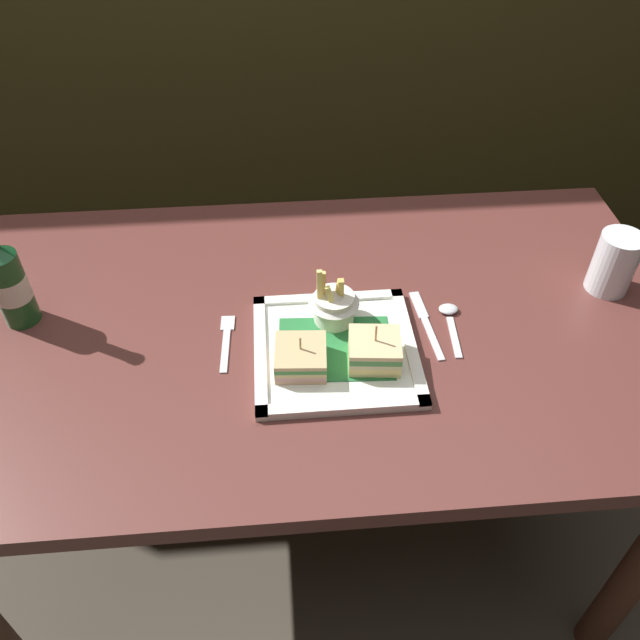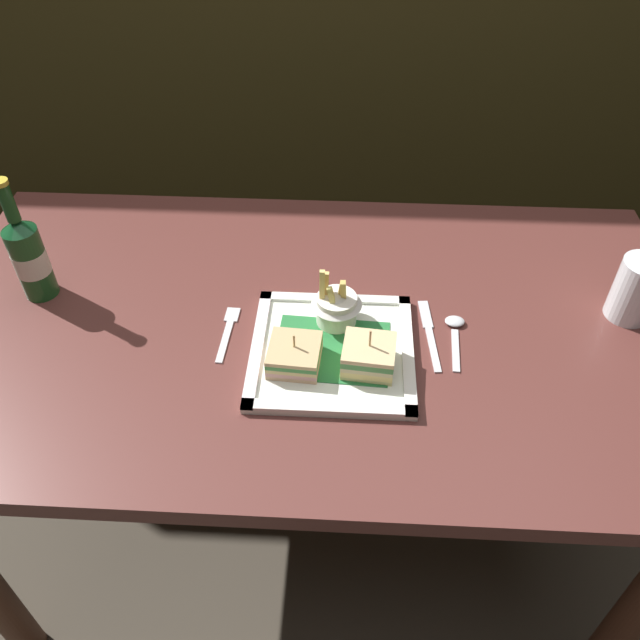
% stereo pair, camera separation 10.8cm
% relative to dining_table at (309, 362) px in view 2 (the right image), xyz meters
% --- Properties ---
extents(ground_plane, '(6.00, 6.00, 0.00)m').
position_rel_dining_table_xyz_m(ground_plane, '(0.00, 0.00, -0.63)').
color(ground_plane, '#443C31').
extents(dining_table, '(1.38, 0.78, 0.74)m').
position_rel_dining_table_xyz_m(dining_table, '(0.00, 0.00, 0.00)').
color(dining_table, brown).
rests_on(dining_table, ground_plane).
extents(square_plate, '(0.27, 0.27, 0.02)m').
position_rel_dining_table_xyz_m(square_plate, '(0.05, -0.08, 0.12)').
color(square_plate, white).
rests_on(square_plate, dining_table).
extents(sandwich_half_left, '(0.09, 0.09, 0.06)m').
position_rel_dining_table_xyz_m(sandwich_half_left, '(-0.02, -0.11, 0.14)').
color(sandwich_half_left, tan).
rests_on(sandwich_half_left, square_plate).
extents(sandwich_half_right, '(0.09, 0.09, 0.08)m').
position_rel_dining_table_xyz_m(sandwich_half_right, '(0.11, -0.11, 0.14)').
color(sandwich_half_right, '#D4C27B').
rests_on(sandwich_half_right, square_plate).
extents(fries_cup, '(0.09, 0.09, 0.11)m').
position_rel_dining_table_xyz_m(fries_cup, '(0.05, -0.01, 0.16)').
color(fries_cup, white).
rests_on(fries_cup, square_plate).
extents(beer_bottle, '(0.06, 0.06, 0.24)m').
position_rel_dining_table_xyz_m(beer_bottle, '(-0.50, 0.05, 0.20)').
color(beer_bottle, '#1C4D20').
rests_on(beer_bottle, dining_table).
extents(water_glass, '(0.08, 0.08, 0.12)m').
position_rel_dining_table_xyz_m(water_glass, '(0.57, 0.05, 0.16)').
color(water_glass, silver).
rests_on(water_glass, dining_table).
extents(fork, '(0.03, 0.14, 0.00)m').
position_rel_dining_table_xyz_m(fork, '(-0.14, -0.03, 0.11)').
color(fork, silver).
rests_on(fork, dining_table).
extents(knife, '(0.03, 0.18, 0.00)m').
position_rel_dining_table_xyz_m(knife, '(0.21, -0.02, 0.11)').
color(knife, silver).
rests_on(knife, dining_table).
extents(spoon, '(0.04, 0.13, 0.01)m').
position_rel_dining_table_xyz_m(spoon, '(0.26, -0.01, 0.12)').
color(spoon, silver).
rests_on(spoon, dining_table).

